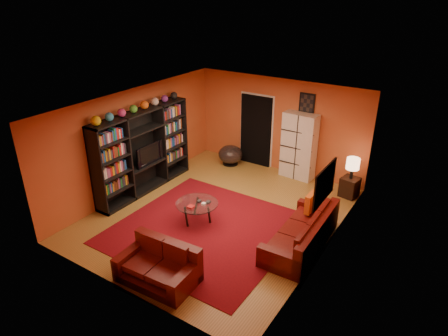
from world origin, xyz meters
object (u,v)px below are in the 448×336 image
Objects in this scene: coffee_table at (197,205)px; bowl_chair at (230,155)px; table_lamp at (353,164)px; entertainment_unit at (143,151)px; storage_cabinet at (299,146)px; tv at (147,153)px; sofa at (304,235)px; loveseat at (160,265)px; side_table at (349,187)px.

bowl_chair reaches higher than coffee_table.
table_lamp is at bearing 50.68° from coffee_table.
entertainment_unit is 1.66× the size of storage_cabinet.
tv is 2.17m from coffee_table.
sofa is at bearing -59.84° from storage_cabinet.
entertainment_unit reaches higher than table_lamp.
storage_cabinet is (2.98, 2.80, -0.15)m from entertainment_unit.
entertainment_unit is 5.16m from table_lamp.
loveseat is at bearing -73.12° from coffee_table.
sofa is 4.30m from bowl_chair.
storage_cabinet reaches higher than sofa.
coffee_table is 3.93m from table_lamp.
tv is 0.62× the size of loveseat.
entertainment_unit is 5.65× the size of table_lamp.
tv is 2.68m from bowl_chair.
bowl_chair is (-3.41, 2.62, 0.02)m from sofa.
coffee_table is 3.22m from bowl_chair.
entertainment_unit is 4.09m from storage_cabinet.
sofa is at bearing 10.13° from coffee_table.
side_table is (0.11, 2.60, -0.04)m from sofa.
tv is at bearing -151.86° from table_lamp.
storage_cabinet is 3.62× the size of side_table.
storage_cabinet is 2.08m from bowl_chair.
coffee_table is at bearing 13.91° from loveseat.
side_table is (2.48, 3.02, -0.18)m from coffee_table.
loveseat is at bearing -89.94° from storage_cabinet.
storage_cabinet is at bearing 74.49° from coffee_table.
storage_cabinet is (2.93, 2.71, -0.07)m from tv.
tv is 3.66m from loveseat.
tv is at bearing 175.66° from sofa.
table_lamp is at bearing 0.00° from side_table.
sofa is 2.40m from coffee_table.
tv reaches higher than bowl_chair.
entertainment_unit is at bearing -151.27° from table_lamp.
loveseat is at bearing -134.32° from tv.
tv reaches higher than table_lamp.
entertainment_unit is at bearing 44.28° from loveseat.
coffee_table is 1.76× the size of table_lamp.
sofa is 1.21× the size of storage_cabinet.
entertainment_unit is 2.79m from bowl_chair.
entertainment_unit is at bearing 176.82° from sofa.
tv is at bearing -111.56° from bowl_chair.
sofa is 4.39× the size of side_table.
storage_cabinet is at bearing -47.17° from tv.
entertainment_unit is 2.07× the size of loveseat.
loveseat is (-1.79, -2.30, 0.00)m from sofa.
entertainment_unit reaches higher than sofa.
sofa reaches higher than side_table.
tv reaches higher than coffee_table.
loveseat is 0.80× the size of storage_cabinet.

